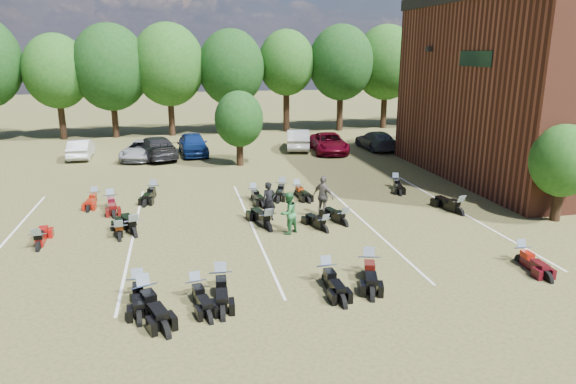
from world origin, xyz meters
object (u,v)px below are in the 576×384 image
object	(u,v)px
person_black	(269,201)
motorcycle_0	(139,297)
motorcycle_14	(111,207)
person_green	(288,213)
motorcycle_3	(221,291)
car_4	(193,144)
motorcycle_7	(39,249)
person_grey	(323,196)

from	to	relation	value
person_black	motorcycle_0	bearing A→B (deg)	-133.40
motorcycle_14	person_green	bearing A→B (deg)	-45.43
motorcycle_0	motorcycle_3	size ratio (longest dim) A/B	0.96
car_4	motorcycle_3	bearing A→B (deg)	-94.19
motorcycle_7	person_green	bearing A→B (deg)	174.87
person_black	person_grey	world-z (taller)	person_grey
car_4	motorcycle_7	world-z (taller)	car_4
motorcycle_0	motorcycle_14	bearing A→B (deg)	96.54
person_green	motorcycle_7	xyz separation A→B (m)	(-9.82, 0.27, -0.89)
person_green	motorcycle_0	size ratio (longest dim) A/B	0.79
person_grey	motorcycle_14	bearing A→B (deg)	34.34
person_black	car_4	bearing A→B (deg)	95.50
motorcycle_0	motorcycle_7	size ratio (longest dim) A/B	1.01
motorcycle_0	motorcycle_14	xyz separation A→B (m)	(-1.93, 10.08, 0.00)
motorcycle_3	motorcycle_0	bearing A→B (deg)	-179.70
motorcycle_0	motorcycle_14	size ratio (longest dim) A/B	0.99
car_4	motorcycle_3	distance (m)	22.72
motorcycle_7	car_4	bearing A→B (deg)	-113.90
car_4	person_grey	world-z (taller)	person_grey
motorcycle_7	person_black	bearing A→B (deg)	-173.60
motorcycle_0	motorcycle_3	xyz separation A→B (m)	(2.55, -0.13, 0.00)
motorcycle_14	motorcycle_7	bearing A→B (deg)	-122.49
car_4	motorcycle_7	bearing A→B (deg)	-114.65
car_4	person_black	xyz separation A→B (m)	(2.80, -16.01, 0.08)
person_grey	motorcycle_7	distance (m)	12.03
person_grey	motorcycle_14	size ratio (longest dim) A/B	0.84
person_grey	car_4	bearing A→B (deg)	-17.42
person_black	motorcycle_7	bearing A→B (deg)	-174.46
person_green	motorcycle_7	size ratio (longest dim) A/B	0.80
car_4	motorcycle_14	size ratio (longest dim) A/B	2.06
motorcycle_7	motorcycle_14	bearing A→B (deg)	-115.82
person_green	person_grey	world-z (taller)	person_grey
person_grey	motorcycle_3	world-z (taller)	person_grey
motorcycle_7	motorcycle_14	distance (m)	5.58
person_grey	motorcycle_3	bearing A→B (deg)	105.88
motorcycle_3	motorcycle_7	size ratio (longest dim) A/B	1.06
person_black	person_grey	xyz separation A→B (m)	(2.53, 0.01, 0.08)
person_green	motorcycle_14	distance (m)	9.47
person_green	motorcycle_14	bearing A→B (deg)	-69.76
car_4	motorcycle_14	xyz separation A→B (m)	(-4.43, -12.49, -0.80)
motorcycle_3	motorcycle_7	world-z (taller)	motorcycle_3
motorcycle_3	motorcycle_14	world-z (taller)	motorcycle_3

